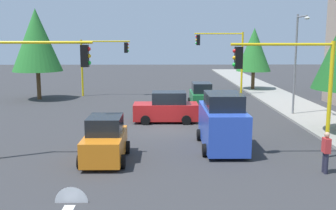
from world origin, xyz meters
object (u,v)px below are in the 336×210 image
Objects in this scene: traffic_signal_far_right at (102,56)px; tree_opposite_side at (36,40)px; street_lamp_curbside at (298,54)px; traffic_signal_far_left at (224,51)px; delivery_van_blue at (222,123)px; car_orange at (105,141)px; traffic_signal_near_right at (33,75)px; tree_roadside_far at (254,50)px; car_red at (167,108)px; traffic_signal_near_left at (289,76)px; car_green at (201,96)px; pedestrian_crossing at (326,151)px.

traffic_signal_far_right is 0.66× the size of tree_opposite_side.
street_lamp_curbside is 21.89m from tree_opposite_side.
traffic_signal_far_left is 11.38m from traffic_signal_far_right.
car_orange is (1.97, -5.50, -0.39)m from delivery_van_blue.
tree_roadside_far is at bearing 147.75° from traffic_signal_near_right.
street_lamp_curbside is 9.70m from car_red.
traffic_signal_far_left reaches higher than traffic_signal_near_left.
street_lamp_curbside is at bearing 159.63° from traffic_signal_near_left.
street_lamp_curbside is at bearing 100.24° from car_red.
traffic_signal_far_left reaches higher than traffic_signal_near_right.
traffic_signal_near_right reaches higher than car_red.
delivery_van_blue is at bearing 40.52° from tree_opposite_side.
traffic_signal_far_right is 11.25m from car_green.
tree_roadside_far is 26.53m from pedestrian_crossing.
traffic_signal_near_left is at bearing -156.40° from pedestrian_crossing.
traffic_signal_near_left is at bearing 42.74° from tree_opposite_side.
car_green is at bearing 152.91° from car_red.
tree_opposite_side is 2.02× the size of car_green.
car_red is 11.95m from pedestrian_crossing.
pedestrian_crossing is at bearing -12.58° from street_lamp_curbside.
traffic_signal_near_left is 10.04m from car_red.
traffic_signal_near_left is 0.66× the size of tree_opposite_side.
traffic_signal_far_left is 0.92× the size of tree_roadside_far.
car_green is at bearing 147.06° from traffic_signal_near_right.
delivery_van_blue is 5.26m from pedestrian_crossing.
street_lamp_curbside is 1.68× the size of car_red.
traffic_signal_far_left is at bearing 179.69° from traffic_signal_near_left.
tree_opposite_side is at bearing -69.57° from traffic_signal_far_right.
traffic_signal_far_right reaches higher than delivery_van_blue.
traffic_signal_near_right is at bearing -95.73° from car_orange.
delivery_van_blue is at bearing -136.59° from pedestrian_crossing.
car_green is at bearing -167.36° from pedestrian_crossing.
street_lamp_curbside is at bearing 167.42° from pedestrian_crossing.
tree_opposite_side reaches higher than delivery_van_blue.
delivery_van_blue is at bearing 100.89° from traffic_signal_near_right.
delivery_van_blue is (22.34, -6.53, -2.94)m from tree_roadside_far.
tree_opposite_side is 1.91× the size of car_red.
traffic_signal_near_right is at bearing -57.08° from street_lamp_curbside.
traffic_signal_far_left is 0.75× the size of tree_opposite_side.
delivery_van_blue reaches higher than pedestrian_crossing.
tree_opposite_side reaches higher than traffic_signal_near_left.
traffic_signal_near_right is 11.28m from traffic_signal_near_left.
traffic_signal_far_left reaches higher than car_red.
street_lamp_curbside is 14.39m from tree_roadside_far.
traffic_signal_far_left is at bearing 90.00° from traffic_signal_far_right.
street_lamp_curbside is 0.88× the size of tree_opposite_side.
traffic_signal_near_left is 3.69m from pedestrian_crossing.
delivery_van_blue is at bearing 109.71° from car_orange.
car_orange is at bearing -70.29° from delivery_van_blue.
tree_roadside_far is 3.79× the size of pedestrian_crossing.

